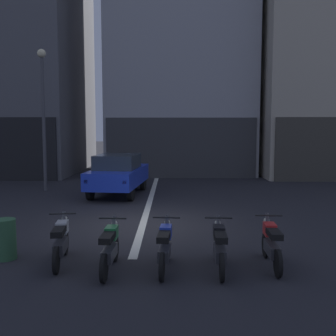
{
  "coord_description": "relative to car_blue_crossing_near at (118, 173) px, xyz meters",
  "views": [
    {
      "loc": [
        0.84,
        -11.2,
        2.79
      ],
      "look_at": [
        0.69,
        2.0,
        1.4
      ],
      "focal_mm": 43.29,
      "sensor_mm": 36.0,
      "label": 1
    }
  ],
  "objects": [
    {
      "name": "motorcycle_green_row_left_mid",
      "position": [
        0.98,
        -8.59,
        -0.43
      ],
      "size": [
        0.55,
        1.67,
        0.98
      ],
      "color": "black",
      "rests_on": "ground"
    },
    {
      "name": "building_mid_block",
      "position": [
        2.64,
        8.85,
        6.73
      ],
      "size": [
        8.25,
        7.31,
        15.26
      ],
      "color": "#9E9EA3",
      "rests_on": "ground"
    },
    {
      "name": "street_lamp",
      "position": [
        -3.27,
        1.0,
        2.8
      ],
      "size": [
        0.36,
        0.36,
        5.95
      ],
      "color": "#47474C",
      "rests_on": "ground"
    },
    {
      "name": "motorcycle_red_row_rightmost",
      "position": [
        4.15,
        -8.31,
        -0.43
      ],
      "size": [
        0.55,
        1.67,
        0.98
      ],
      "color": "black",
      "rests_on": "ground"
    },
    {
      "name": "motorcycle_blue_row_centre",
      "position": [
        2.04,
        -8.51,
        -0.43
      ],
      "size": [
        0.55,
        1.67,
        0.98
      ],
      "color": "black",
      "rests_on": "ground"
    },
    {
      "name": "motorcycle_silver_row_leftmost",
      "position": [
        -0.08,
        -8.18,
        -0.43
      ],
      "size": [
        0.55,
        1.67,
        0.98
      ],
      "color": "black",
      "rests_on": "ground"
    },
    {
      "name": "car_blue_crossing_near",
      "position": [
        0.0,
        0.0,
        0.0
      ],
      "size": [
        2.18,
        4.26,
        1.64
      ],
      "color": "black",
      "rests_on": "ground"
    },
    {
      "name": "motorcycle_black_row_right_mid",
      "position": [
        3.09,
        -8.53,
        -0.43
      ],
      "size": [
        0.55,
        1.67,
        0.98
      ],
      "color": "black",
      "rests_on": "ground"
    },
    {
      "name": "trash_bin",
      "position": [
        -1.31,
        -7.93,
        -0.46
      ],
      "size": [
        0.44,
        0.44,
        0.85
      ],
      "primitive_type": "cylinder",
      "color": "#2D5938",
      "rests_on": "ground"
    },
    {
      "name": "ground_plane",
      "position": [
        1.34,
        -4.94,
        -0.89
      ],
      "size": [
        120.0,
        120.0,
        0.0
      ],
      "primitive_type": "plane",
      "color": "#232328"
    },
    {
      "name": "lane_centre_line",
      "position": [
        1.34,
        1.06,
        -0.88
      ],
      "size": [
        0.2,
        18.0,
        0.01
      ],
      "primitive_type": "cube",
      "color": "silver",
      "rests_on": "ground"
    }
  ]
}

